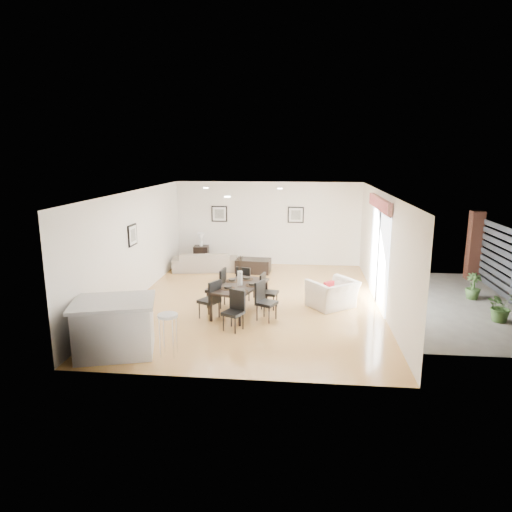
# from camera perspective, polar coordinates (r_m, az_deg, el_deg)

# --- Properties ---
(ground) EXTENTS (8.00, 8.00, 0.00)m
(ground) POSITION_cam_1_polar(r_m,az_deg,el_deg) (11.34, -0.09, -5.70)
(ground) COLOR tan
(ground) RESTS_ON ground
(wall_back) EXTENTS (6.00, 0.04, 2.70)m
(wall_back) POSITION_cam_1_polar(r_m,az_deg,el_deg) (14.91, 1.51, 4.08)
(wall_back) COLOR white
(wall_back) RESTS_ON ground
(wall_front) EXTENTS (6.00, 0.04, 2.70)m
(wall_front) POSITION_cam_1_polar(r_m,az_deg,el_deg) (7.15, -3.43, -5.46)
(wall_front) COLOR white
(wall_front) RESTS_ON ground
(wall_left) EXTENTS (0.04, 8.00, 2.70)m
(wall_left) POSITION_cam_1_polar(r_m,az_deg,el_deg) (11.68, -14.89, 1.26)
(wall_left) COLOR white
(wall_left) RESTS_ON ground
(wall_right) EXTENTS (0.04, 8.00, 2.70)m
(wall_right) POSITION_cam_1_polar(r_m,az_deg,el_deg) (11.09, 15.52, 0.64)
(wall_right) COLOR white
(wall_right) RESTS_ON ground
(ceiling) EXTENTS (6.00, 8.00, 0.02)m
(ceiling) POSITION_cam_1_polar(r_m,az_deg,el_deg) (10.80, -0.09, 8.03)
(ceiling) COLOR white
(ceiling) RESTS_ON wall_back
(sofa) EXTENTS (2.11, 1.12, 0.59)m
(sofa) POSITION_cam_1_polar(r_m,az_deg,el_deg) (14.31, -6.38, -0.68)
(sofa) COLOR gray
(sofa) RESTS_ON ground
(armchair) EXTENTS (1.35, 1.32, 0.66)m
(armchair) POSITION_cam_1_polar(r_m,az_deg,el_deg) (10.99, 9.53, -4.68)
(armchair) COLOR silver
(armchair) RESTS_ON ground
(courtyard_plant_a) EXTENTS (0.75, 0.69, 0.69)m
(courtyard_plant_a) POSITION_cam_1_polar(r_m,az_deg,el_deg) (11.27, 28.33, -5.55)
(courtyard_plant_a) COLOR #3E5D28
(courtyard_plant_a) RESTS_ON ground
(courtyard_plant_b) EXTENTS (0.38, 0.38, 0.66)m
(courtyard_plant_b) POSITION_cam_1_polar(r_m,az_deg,el_deg) (12.67, 25.51, -3.45)
(courtyard_plant_b) COLOR #3E5D28
(courtyard_plant_b) RESTS_ON ground
(dining_table) EXTENTS (1.24, 1.76, 0.66)m
(dining_table) POSITION_cam_1_polar(r_m,az_deg,el_deg) (10.38, -2.01, -4.00)
(dining_table) COLOR black
(dining_table) RESTS_ON ground
(dining_chair_wnear) EXTENTS (0.54, 0.54, 0.88)m
(dining_chair_wnear) POSITION_cam_1_polar(r_m,az_deg,el_deg) (10.09, -5.57, -5.18)
(dining_chair_wnear) COLOR black
(dining_chair_wnear) RESTS_ON ground
(dining_chair_wfar) EXTENTS (0.46, 0.46, 0.93)m
(dining_chair_wfar) POSITION_cam_1_polar(r_m,az_deg,el_deg) (10.86, -4.65, -3.72)
(dining_chair_wfar) COLOR black
(dining_chair_wfar) RESTS_ON ground
(dining_chair_enear) EXTENTS (0.52, 0.52, 0.86)m
(dining_chair_enear) POSITION_cam_1_polar(r_m,az_deg,el_deg) (10.00, 0.96, -5.33)
(dining_chair_enear) COLOR black
(dining_chair_enear) RESTS_ON ground
(dining_chair_efar) EXTENTS (0.44, 0.44, 0.83)m
(dining_chair_efar) POSITION_cam_1_polar(r_m,az_deg,el_deg) (10.75, 1.30, -4.15)
(dining_chair_efar) COLOR black
(dining_chair_efar) RESTS_ON ground
(dining_chair_head) EXTENTS (0.50, 0.50, 0.83)m
(dining_chair_head) POSITION_cam_1_polar(r_m,az_deg,el_deg) (9.47, -2.64, -6.50)
(dining_chair_head) COLOR black
(dining_chair_head) RESTS_ON ground
(dining_chair_foot) EXTENTS (0.48, 0.48, 0.85)m
(dining_chair_foot) POSITION_cam_1_polar(r_m,az_deg,el_deg) (11.36, -1.43, -3.16)
(dining_chair_foot) COLOR black
(dining_chair_foot) RESTS_ON ground
(vase) EXTENTS (0.83, 1.31, 0.69)m
(vase) POSITION_cam_1_polar(r_m,az_deg,el_deg) (10.29, -2.02, -2.25)
(vase) COLOR white
(vase) RESTS_ON dining_table
(coffee_table) EXTENTS (1.08, 0.70, 0.42)m
(coffee_table) POSITION_cam_1_polar(r_m,az_deg,el_deg) (14.02, -0.34, -1.23)
(coffee_table) COLOR black
(coffee_table) RESTS_ON ground
(side_table) EXTENTS (0.50, 0.50, 0.62)m
(side_table) POSITION_cam_1_polar(r_m,az_deg,el_deg) (15.10, -6.84, 0.09)
(side_table) COLOR black
(side_table) RESTS_ON ground
(table_lamp) EXTENTS (0.22, 0.22, 0.43)m
(table_lamp) POSITION_cam_1_polar(r_m,az_deg,el_deg) (14.98, -6.90, 2.28)
(table_lamp) COLOR white
(table_lamp) RESTS_ON side_table
(cushion) EXTENTS (0.26, 0.25, 0.28)m
(cushion) POSITION_cam_1_polar(r_m,az_deg,el_deg) (10.84, 9.10, -3.88)
(cushion) COLOR maroon
(cushion) RESTS_ON armchair
(kitchen_island) EXTENTS (1.69, 1.46, 1.01)m
(kitchen_island) POSITION_cam_1_polar(r_m,az_deg,el_deg) (8.74, -17.26, -8.43)
(kitchen_island) COLOR silver
(kitchen_island) RESTS_ON ground
(bar_stool) EXTENTS (0.36, 0.36, 0.79)m
(bar_stool) POSITION_cam_1_polar(r_m,az_deg,el_deg) (8.35, -10.97, -7.87)
(bar_stool) COLOR white
(bar_stool) RESTS_ON ground
(framed_print_back_left) EXTENTS (0.52, 0.04, 0.52)m
(framed_print_back_left) POSITION_cam_1_polar(r_m,az_deg,el_deg) (15.05, -4.61, 5.27)
(framed_print_back_left) COLOR black
(framed_print_back_left) RESTS_ON wall_back
(framed_print_back_right) EXTENTS (0.52, 0.04, 0.52)m
(framed_print_back_right) POSITION_cam_1_polar(r_m,az_deg,el_deg) (14.80, 5.00, 5.14)
(framed_print_back_right) COLOR black
(framed_print_back_right) RESTS_ON wall_back
(framed_print_left_wall) EXTENTS (0.04, 0.52, 0.52)m
(framed_print_left_wall) POSITION_cam_1_polar(r_m,az_deg,el_deg) (11.43, -15.18, 2.54)
(framed_print_left_wall) COLOR black
(framed_print_left_wall) RESTS_ON wall_left
(sliding_door) EXTENTS (0.12, 2.70, 2.57)m
(sliding_door) POSITION_cam_1_polar(r_m,az_deg,el_deg) (11.32, 15.14, 2.52)
(sliding_door) COLOR white
(sliding_door) RESTS_ON wall_right
(courtyard) EXTENTS (6.00, 6.00, 2.00)m
(courtyard) POSITION_cam_1_polar(r_m,az_deg,el_deg) (12.90, 28.75, -0.78)
(courtyard) COLOR gray
(courtyard) RESTS_ON ground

